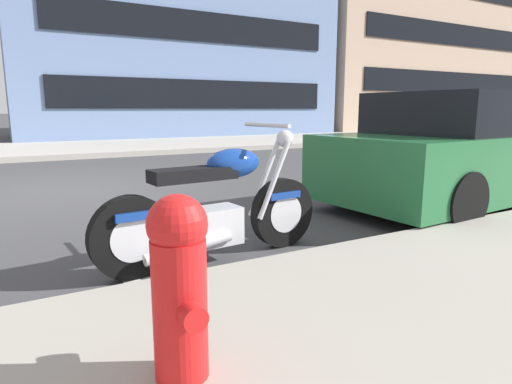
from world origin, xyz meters
The scene contains 8 objects.
ground_plane centered at (0.00, 0.00, 0.00)m, with size 260.00×260.00×0.00m, color #3D3D3F.
sidewalk_far_curb centered at (12.00, 6.86, 0.07)m, with size 120.00×5.00×0.14m, color #ADA89E.
parking_stall_stripe centered at (0.00, -3.76, 0.00)m, with size 0.12×2.20×0.01m, color silver.
parked_motorcycle centered at (0.73, -3.99, 0.42)m, with size 2.00×0.62×1.11m.
parked_car_near_corner centered at (4.56, -3.54, 0.67)m, with size 4.40×1.98×1.42m.
fire_hydrant centered at (-0.15, -5.56, 0.54)m, with size 0.24×0.36×0.76m.
townhouse_mid_block centered at (6.07, 13.28, 4.06)m, with size 13.27×8.33×8.12m.
townhouse_far_uphill centered at (20.64, 13.43, 6.04)m, with size 14.77×8.61×12.07m.
Camera 1 is at (-0.69, -7.14, 1.22)m, focal length 30.80 mm.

